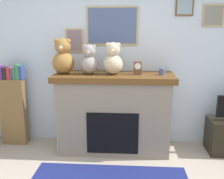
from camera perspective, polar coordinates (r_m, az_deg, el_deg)
name	(u,v)px	position (r m, az deg, el deg)	size (l,w,h in m)	color
back_wall	(113,57)	(3.85, 0.16, 7.21)	(5.20, 0.15, 2.60)	silver
fireplace	(114,112)	(3.65, 0.41, -5.08)	(1.65, 0.65, 1.11)	gray
bookshelf	(14,107)	(4.11, -21.10, -3.75)	(0.38, 0.16, 1.22)	brown
candle_jar	(162,72)	(3.51, 11.09, 3.96)	(0.08, 0.08, 0.09)	#4C517A
mantel_clock	(138,68)	(3.48, 5.74, 4.82)	(0.10, 0.08, 0.18)	brown
teddy_bear_cream	(63,58)	(3.57, -10.85, 6.95)	(0.30, 0.30, 0.49)	olive
teddy_bear_brown	(89,61)	(3.51, -5.11, 6.41)	(0.25, 0.25, 0.40)	gray
teddy_bear_tan	(113,60)	(3.47, 0.22, 6.61)	(0.27, 0.27, 0.43)	#C2B292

